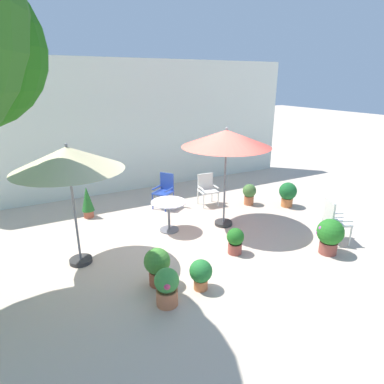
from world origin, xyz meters
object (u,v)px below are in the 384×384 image
Objects in this scene: potted_plant_0 at (167,286)px; potted_plant_6 at (288,193)px; patio_umbrella_0 at (68,160)px; cafe_table_0 at (169,210)px; patio_umbrella_1 at (226,139)px; potted_plant_4 at (330,235)px; potted_plant_5 at (201,273)px; patio_chair_2 at (165,189)px; potted_plant_3 at (87,201)px; patio_chair_0 at (334,218)px; potted_plant_7 at (235,240)px; potted_plant_1 at (157,265)px; potted_plant_2 at (249,193)px; patio_chair_1 at (207,187)px.

potted_plant_6 is (4.77, 2.34, 0.06)m from potted_plant_0.
cafe_table_0 is (2.15, 0.51, -1.58)m from patio_umbrella_0.
potted_plant_4 is (1.16, -2.20, -1.73)m from patio_umbrella_1.
patio_chair_2 is at bearing 75.72° from potted_plant_5.
patio_umbrella_0 is 2.48× the size of patio_chair_2.
patio_chair_0 is at bearing -40.66° from potted_plant_3.
potted_plant_3 is 4.09m from potted_plant_7.
potted_plant_1 is 1.14× the size of potted_plant_2.
patio_umbrella_0 is at bearing 132.31° from potted_plant_5.
patio_chair_2 is 1.49× the size of potted_plant_0.
patio_umbrella_1 is 3.47× the size of potted_plant_1.
potted_plant_6 reaches higher than potted_plant_2.
potted_plant_3 is at bearing 164.30° from potted_plant_2.
patio_umbrella_1 is at bearing 48.54° from potted_plant_5.
patio_umbrella_1 is at bearing 66.57° from potted_plant_7.
patio_umbrella_1 is 2.51× the size of patio_chair_2.
patio_chair_0 is 1.40× the size of potted_plant_1.
patio_chair_1 is 4.06m from potted_plant_1.
potted_plant_2 is at bearing -15.70° from potted_plant_3.
potted_plant_6 is (4.09, 2.23, 0.09)m from potted_plant_5.
potted_plant_4 is 1.95m from potted_plant_7.
patio_chair_0 is 1.01× the size of patio_chair_2.
patio_umbrella_0 is 5.36m from potted_plant_4.
patio_chair_1 reaches higher than potted_plant_3.
patio_chair_2 is 3.50m from potted_plant_6.
patio_chair_1 is at bearing 47.44° from potted_plant_1.
patio_umbrella_0 is 6.04m from potted_plant_6.
patio_chair_2 is at bearing 124.05° from patio_chair_0.
cafe_table_0 is 1.55m from patio_chair_2.
patio_chair_2 is 1.27× the size of potted_plant_4.
potted_plant_7 is (-2.85, -1.50, -0.10)m from potted_plant_6.
potted_plant_6 reaches higher than potted_plant_7.
potted_plant_0 is at bearing -156.19° from potted_plant_7.
patio_chair_1 is (3.83, 1.59, -1.59)m from patio_umbrella_0.
patio_chair_2 reaches higher than potted_plant_0.
potted_plant_4 reaches higher than potted_plant_5.
potted_plant_3 is 1.52× the size of potted_plant_5.
potted_plant_1 is at bearing -119.28° from cafe_table_0.
potted_plant_3 is at bearing 144.73° from patio_umbrella_1.
potted_plant_5 is at bearing -149.15° from potted_plant_7.
potted_plant_3 is (-0.50, 3.62, 0.05)m from potted_plant_1.
patio_umbrella_0 is 3.10m from potted_plant_5.
patio_chair_2 is 1.36× the size of potted_plant_6.
patio_chair_1 is 1.24m from potted_plant_2.
patio_chair_0 is 1.09× the size of patio_chair_1.
patio_chair_1 is at bearing 71.69° from potted_plant_7.
patio_umbrella_1 is 2.21m from patio_chair_1.
patio_chair_1 is 1.27× the size of potted_plant_6.
patio_umbrella_0 is 3.90× the size of potted_plant_2.
patio_chair_2 is at bearing 156.71° from potted_plant_2.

